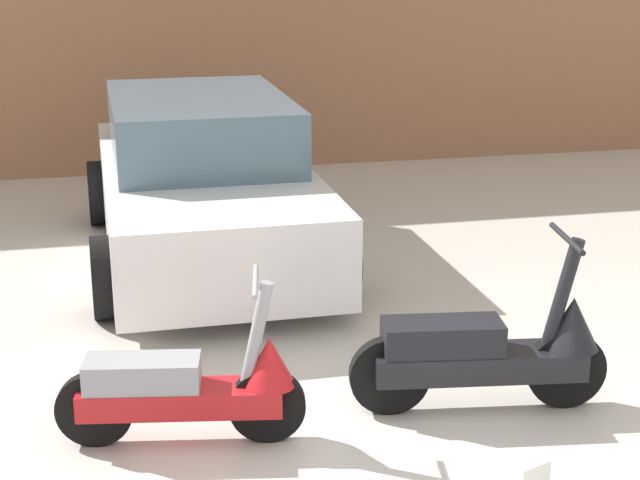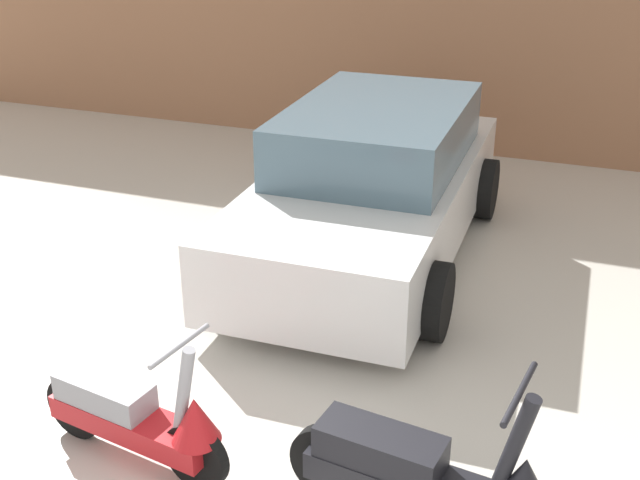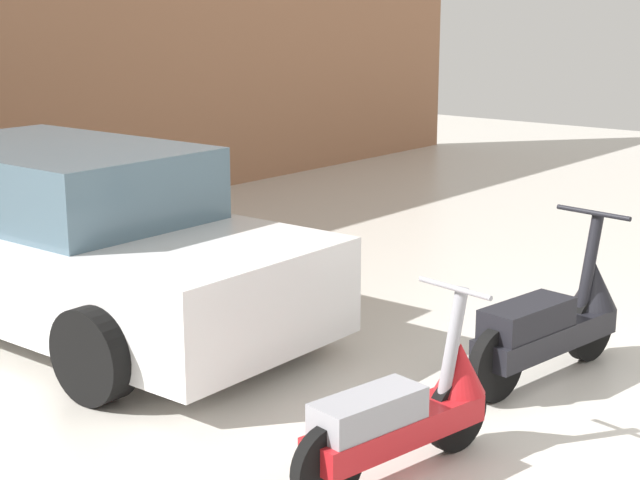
% 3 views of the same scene
% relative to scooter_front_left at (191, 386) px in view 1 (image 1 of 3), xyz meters
% --- Properties ---
extents(wall_back, '(19.60, 0.12, 3.98)m').
position_rel_scooter_front_left_xyz_m(wall_back, '(1.15, 6.91, 1.64)').
color(wall_back, '#9E6B4C').
rests_on(wall_back, ground_plane).
extents(scooter_front_left, '(1.42, 0.56, 1.00)m').
position_rel_scooter_front_left_xyz_m(scooter_front_left, '(0.00, 0.00, 0.00)').
color(scooter_front_left, black).
rests_on(scooter_front_left, ground_plane).
extents(scooter_front_right, '(1.59, 0.59, 1.11)m').
position_rel_scooter_front_left_xyz_m(scooter_front_right, '(1.82, 0.03, 0.04)').
color(scooter_front_right, black).
rests_on(scooter_front_right, ground_plane).
extents(car_rear_left, '(2.10, 4.25, 1.43)m').
position_rel_scooter_front_left_xyz_m(car_rear_left, '(0.43, 3.49, 0.33)').
color(car_rear_left, white).
rests_on(car_rear_left, ground_plane).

